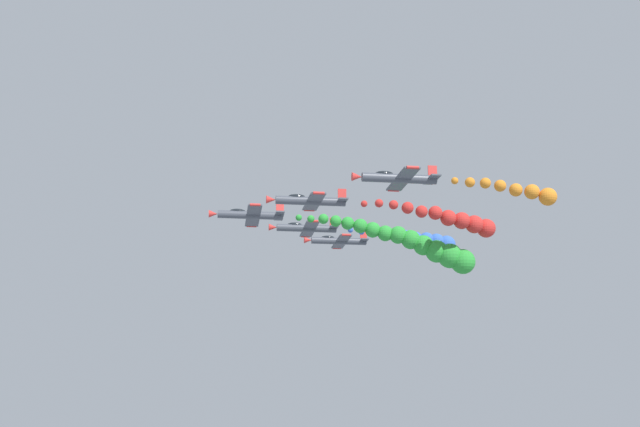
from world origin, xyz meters
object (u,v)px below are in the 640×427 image
(airplane_lead, at_px, (249,215))
(airplane_right_outer, at_px, (338,241))
(airplane_left_inner, at_px, (309,201))
(airplane_left_outer, at_px, (398,178))
(airplane_right_inner, at_px, (305,228))

(airplane_lead, bearing_deg, airplane_right_outer, -42.35)
(airplane_left_inner, distance_m, airplane_left_outer, 13.14)
(airplane_left_inner, relative_size, airplane_right_outer, 1.00)
(airplane_right_outer, bearing_deg, airplane_left_inner, 162.61)
(airplane_lead, xyz_separation_m, airplane_left_inner, (-8.72, -7.27, 0.08))
(airplane_left_inner, bearing_deg, airplane_right_outer, -17.39)
(airplane_left_inner, relative_size, airplane_right_inner, 1.00)
(airplane_right_inner, relative_size, airplane_left_outer, 1.00)
(airplane_right_outer, bearing_deg, airplane_right_inner, 142.78)
(airplane_lead, xyz_separation_m, airplane_left_outer, (-17.88, -16.66, 0.87))
(airplane_right_inner, height_order, airplane_left_outer, airplane_left_outer)
(airplane_left_inner, height_order, airplane_right_inner, airplane_right_inner)
(airplane_right_inner, height_order, airplane_right_outer, airplane_right_inner)
(airplane_lead, xyz_separation_m, airplane_right_outer, (16.71, -15.23, 0.02))
(airplane_lead, bearing_deg, airplane_right_inner, -46.78)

